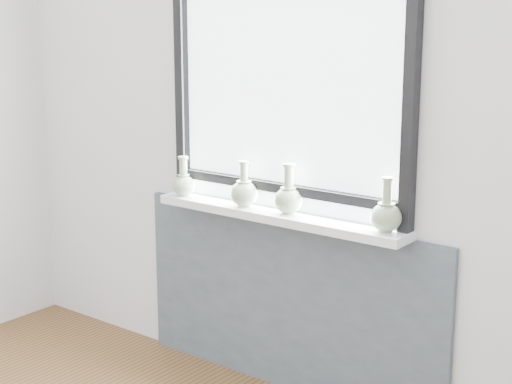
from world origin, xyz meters
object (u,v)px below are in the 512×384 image
Objects in this scene: windowsill at (277,216)px; vase_b at (244,192)px; vase_c at (288,197)px; vase_d at (386,215)px; vase_a at (184,183)px.

vase_b is (-0.19, -0.01, 0.09)m from windowsill.
vase_c is at bearing 3.69° from windowsill.
vase_c is 0.99× the size of vase_d.
windowsill is 5.76× the size of vase_c.
vase_d is (0.75, 0.01, 0.00)m from vase_b.
vase_a reaches higher than windowsill.
vase_d is (1.12, 0.02, 0.01)m from vase_a.
windowsill is at bearing 3.83° from vase_b.
vase_b is at bearing -176.17° from windowsill.
vase_d reaches higher than windowsill.
vase_a is at bearing -177.25° from vase_c.
vase_a is 1.12m from vase_d.
vase_c reaches higher than vase_a.
vase_a is 0.92× the size of vase_b.
vase_c is at bearing 179.45° from vase_d.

